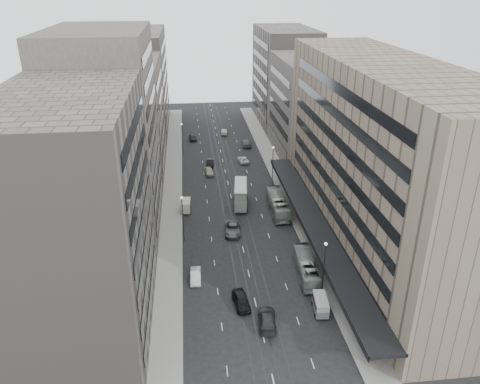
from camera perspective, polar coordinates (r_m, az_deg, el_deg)
name	(u,v)px	position (r m, az deg, el deg)	size (l,w,h in m)	color
ground	(250,277)	(71.32, 1.18, -10.35)	(220.00, 220.00, 0.00)	black
sidewalk_right	(280,177)	(105.70, 4.93, 1.78)	(4.00, 125.00, 0.15)	gray
sidewalk_left	(173,182)	(103.85, -8.18, 1.19)	(4.00, 125.00, 0.15)	gray
department_store	(379,160)	(76.76, 16.57, 3.81)	(19.20, 60.00, 30.00)	#7B6F59
building_right_mid	(309,108)	(117.46, 8.38, 10.08)	(15.00, 28.00, 24.00)	#4A4440
building_right_far	(285,77)	(145.54, 5.46, 13.81)	(15.00, 32.00, 28.00)	#66605C
building_left_a	(77,222)	(57.79, -19.24, -3.45)	(15.00, 28.00, 30.00)	#66605C
building_left_b	(108,135)	(81.65, -15.81, 6.66)	(15.00, 26.00, 34.00)	#4A4440
building_left_c	(127,118)	(108.57, -13.57, 8.75)	(15.00, 28.00, 25.00)	#6A5C52
building_left_d	(139,82)	(140.19, -12.23, 12.98)	(15.00, 38.00, 28.00)	#66605C
lamp_right_near	(324,262)	(66.23, 10.24, -8.40)	(0.44, 0.44, 8.32)	#262628
lamp_right_far	(273,160)	(101.11, 4.02, 3.86)	(0.44, 0.44, 8.32)	#262628
lamp_left_near	(183,213)	(78.50, -7.01, -2.62)	(0.44, 0.44, 8.32)	#262628
lamp_left_far	(182,135)	(118.44, -7.07, 6.86)	(0.44, 0.44, 8.32)	#262628
bus_near	(306,267)	(71.64, 8.07, -9.02)	(2.48, 10.61, 2.96)	gray
bus_far	(278,204)	(89.57, 4.63, -1.45)	(2.80, 11.98, 3.34)	#919C92
double_decker	(241,194)	(91.38, 0.09, -0.26)	(3.39, 8.57, 4.57)	slate
vw_microbus	(321,304)	(65.13, 9.80, -13.30)	(2.22, 4.20, 2.18)	slate
panel_van	(186,205)	(90.19, -6.59, -1.64)	(1.97, 3.71, 2.28)	#B4AEA2
sedan_0	(241,300)	(65.45, 0.15, -13.08)	(1.95, 4.86, 1.65)	black
sedan_1	(196,276)	(70.66, -5.43, -10.15)	(1.50, 4.29, 1.41)	silver
sedan_2	(233,229)	(82.36, -0.89, -4.52)	(2.63, 5.71, 1.59)	#58585B
sedan_3	(267,319)	(62.58, 3.33, -15.21)	(2.27, 5.59, 1.62)	#28272A
sedan_4	(209,171)	(107.03, -3.80, 2.52)	(1.83, 4.55, 1.55)	#9F9A84
sedan_5	(210,163)	(112.26, -3.68, 3.57)	(1.55, 4.43, 1.46)	black
sedan_6	(243,160)	(114.08, 0.39, 3.94)	(2.21, 4.80, 1.33)	silver
sedan_7	(246,143)	(125.73, 0.75, 5.99)	(2.31, 5.69, 1.65)	#58585B
sedan_8	(193,137)	(131.10, -5.77, 6.63)	(1.85, 4.59, 1.56)	#262629
sedan_9	(224,132)	(135.75, -1.94, 7.36)	(1.57, 4.50, 1.48)	#B5A996
pedestrian	(366,347)	(60.23, 15.06, -17.83)	(0.63, 0.41, 1.73)	black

